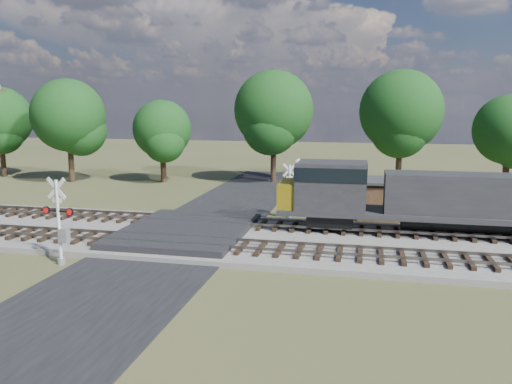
# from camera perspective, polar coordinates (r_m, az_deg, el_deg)

# --- Properties ---
(ground) EXTENTS (160.00, 160.00, 0.00)m
(ground) POSITION_cam_1_polar(r_m,az_deg,el_deg) (29.08, -8.33, -5.40)
(ground) COLOR #3C4424
(ground) RESTS_ON ground
(ballast_bed) EXTENTS (140.00, 10.00, 0.30)m
(ballast_bed) POSITION_cam_1_polar(r_m,az_deg,el_deg) (27.72, 11.89, -5.95)
(ballast_bed) COLOR gray
(ballast_bed) RESTS_ON ground
(road) EXTENTS (7.00, 60.00, 0.08)m
(road) POSITION_cam_1_polar(r_m,az_deg,el_deg) (29.07, -8.33, -5.33)
(road) COLOR black
(road) RESTS_ON ground
(crossing_panel) EXTENTS (7.00, 9.00, 0.62)m
(crossing_panel) POSITION_cam_1_polar(r_m,az_deg,el_deg) (29.46, -8.00, -4.57)
(crossing_panel) COLOR #262628
(crossing_panel) RESTS_ON ground
(track_near) EXTENTS (140.00, 2.60, 0.33)m
(track_near) POSITION_cam_1_polar(r_m,az_deg,el_deg) (26.19, -3.47, -6.09)
(track_near) COLOR black
(track_near) RESTS_ON ballast_bed
(track_far) EXTENTS (140.00, 2.60, 0.33)m
(track_far) POSITION_cam_1_polar(r_m,az_deg,el_deg) (30.87, -0.93, -3.62)
(track_far) COLOR black
(track_far) RESTS_ON ballast_bed
(crossing_signal_near) EXTENTS (1.72, 0.39, 4.27)m
(crossing_signal_near) POSITION_cam_1_polar(r_m,az_deg,el_deg) (25.71, -21.42, -3.93)
(crossing_signal_near) COLOR silver
(crossing_signal_near) RESTS_ON ground
(crossing_signal_far) EXTENTS (1.52, 0.36, 3.78)m
(crossing_signal_far) POSITION_cam_1_polar(r_m,az_deg,el_deg) (34.09, 3.70, -0.36)
(crossing_signal_far) COLOR silver
(crossing_signal_far) RESTS_ON ground
(equipment_shed) EXTENTS (3.99, 3.99, 2.62)m
(equipment_shed) POSITION_cam_1_polar(r_m,az_deg,el_deg) (35.48, 14.29, -0.65)
(equipment_shed) COLOR #43241C
(equipment_shed) RESTS_ON ground
(treeline) EXTENTS (77.61, 11.78, 11.37)m
(treeline) POSITION_cam_1_polar(r_m,az_deg,el_deg) (47.56, 12.12, 8.60)
(treeline) COLOR black
(treeline) RESTS_ON ground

